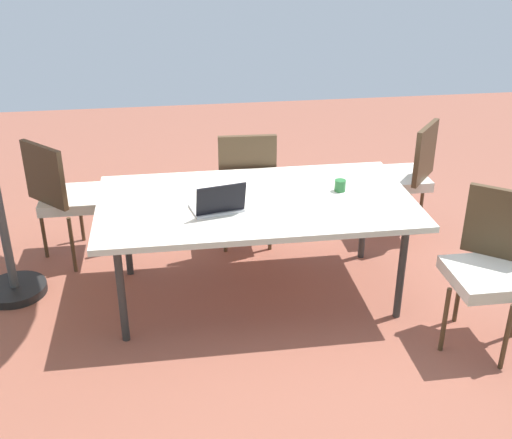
% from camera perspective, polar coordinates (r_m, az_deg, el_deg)
% --- Properties ---
extents(ground_plane, '(10.00, 10.00, 0.02)m').
position_cam_1_polar(ground_plane, '(4.59, 0.00, -6.77)').
color(ground_plane, '#935442').
extents(dining_table, '(2.10, 1.13, 0.74)m').
position_cam_1_polar(dining_table, '(4.25, 0.00, 1.24)').
color(dining_table, silver).
rests_on(dining_table, ground_plane).
extents(chair_southwest, '(0.58, 0.58, 0.98)m').
position_cam_1_polar(chair_southwest, '(5.32, 13.21, 4.09)').
color(chair_southwest, silver).
rests_on(chair_southwest, ground_plane).
extents(chair_south, '(0.46, 0.47, 0.98)m').
position_cam_1_polar(chair_south, '(5.01, -0.90, 3.43)').
color(chair_south, silver).
rests_on(chair_south, ground_plane).
extents(chair_southeast, '(0.59, 0.59, 0.98)m').
position_cam_1_polar(chair_southeast, '(5.00, -16.81, 2.21)').
color(chair_southeast, silver).
rests_on(chair_southeast, ground_plane).
extents(chair_northwest, '(0.58, 0.58, 0.98)m').
position_cam_1_polar(chair_northwest, '(4.11, 20.41, -3.70)').
color(chair_northwest, silver).
rests_on(chair_northwest, ground_plane).
extents(laptop, '(0.36, 0.31, 0.21)m').
position_cam_1_polar(laptop, '(4.05, -3.43, 1.33)').
color(laptop, '#B7B7BC').
rests_on(laptop, dining_table).
extents(cup, '(0.08, 0.08, 0.08)m').
position_cam_1_polar(cup, '(4.39, 7.56, 3.05)').
color(cup, '#286B33').
rests_on(cup, dining_table).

